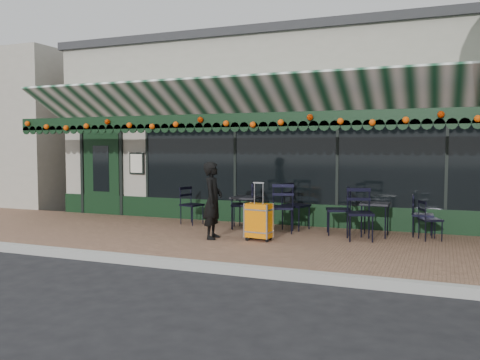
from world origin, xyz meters
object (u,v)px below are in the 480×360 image
at_px(chair_a_left, 338,210).
at_px(cafe_table_b, 246,200).
at_px(chair_b_left, 243,205).
at_px(chair_a_front, 360,214).
at_px(chair_b_front, 282,208).
at_px(chair_a_right, 423,215).
at_px(cafe_table_a, 375,206).
at_px(chair_solo, 192,205).
at_px(suitcase, 259,221).
at_px(chair_b_right, 296,206).
at_px(chair_a_extra, 430,220).
at_px(woman, 213,200).

bearing_deg(chair_a_left, cafe_table_b, -107.21).
distance_m(cafe_table_b, chair_b_left, 0.14).
relative_size(chair_a_front, chair_b_left, 0.99).
relative_size(cafe_table_b, chair_a_left, 0.70).
relative_size(chair_a_front, chair_b_front, 0.99).
height_order(chair_a_right, chair_b_front, chair_b_front).
distance_m(cafe_table_a, chair_b_left, 2.80).
bearing_deg(chair_a_right, chair_solo, 88.93).
distance_m(suitcase, chair_b_left, 1.49).
height_order(cafe_table_a, chair_b_left, chair_b_left).
height_order(cafe_table_a, chair_b_right, chair_b_right).
bearing_deg(cafe_table_b, chair_b_front, -14.76).
bearing_deg(chair_b_front, chair_a_extra, -8.82).
xyz_separation_m(woman, cafe_table_b, (0.13, 1.43, -0.12)).
xyz_separation_m(cafe_table_a, chair_a_front, (-0.21, -0.55, -0.10)).
bearing_deg(chair_a_left, chair_b_front, -96.59).
distance_m(woman, cafe_table_a, 3.20).
xyz_separation_m(chair_a_extra, chair_b_front, (-2.87, -0.19, 0.12)).
xyz_separation_m(cafe_table_b, chair_a_extra, (3.77, -0.05, -0.23)).
distance_m(chair_a_front, chair_b_left, 2.63).
xyz_separation_m(woman, suitcase, (0.89, 0.13, -0.37)).
xyz_separation_m(suitcase, chair_a_front, (1.77, 0.73, 0.13)).
bearing_deg(woman, suitcase, -91.66).
distance_m(cafe_table_a, chair_a_left, 0.72).
distance_m(suitcase, chair_a_left, 1.78).
height_order(suitcase, chair_b_right, suitcase).
height_order(chair_b_left, chair_b_front, chair_b_front).
xyz_separation_m(suitcase, chair_b_left, (-0.81, 1.24, 0.14)).
distance_m(suitcase, chair_b_right, 1.57).
distance_m(chair_b_front, chair_solo, 2.26).
xyz_separation_m(chair_a_left, chair_solo, (-3.37, 0.11, -0.05)).
distance_m(woman, suitcase, 0.97).
distance_m(chair_a_extra, chair_b_right, 2.73).
height_order(chair_b_front, chair_solo, chair_b_front).
bearing_deg(chair_a_right, chair_a_left, 99.10).
height_order(chair_a_right, chair_a_front, chair_a_front).
height_order(suitcase, chair_a_right, suitcase).
relative_size(cafe_table_b, chair_b_front, 0.68).
height_order(chair_a_left, chair_a_extra, chair_a_left).
bearing_deg(chair_b_left, suitcase, 15.67).
bearing_deg(woman, chair_a_right, -74.80).
bearing_deg(suitcase, chair_a_left, 52.10).
bearing_deg(chair_a_right, chair_a_front, 125.18).
bearing_deg(chair_a_right, chair_b_left, 91.72).
relative_size(suitcase, chair_a_front, 1.09).
height_order(chair_b_right, chair_b_front, chair_b_front).
bearing_deg(chair_solo, chair_a_right, -72.07).
relative_size(woman, suitcase, 1.35).
height_order(cafe_table_b, chair_b_right, chair_b_right).
relative_size(chair_a_extra, chair_solo, 0.88).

